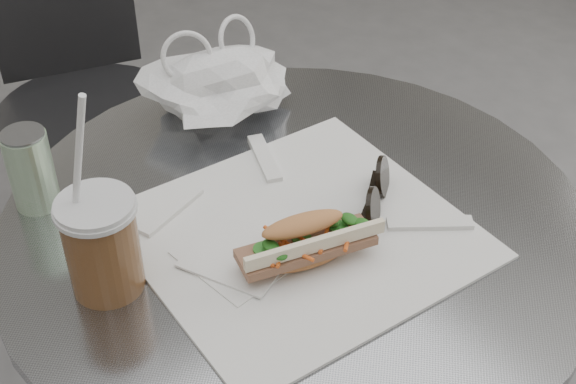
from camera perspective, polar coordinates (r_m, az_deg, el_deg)
cafe_table at (r=1.22m, az=0.46°, el=-11.60°), size 0.76×0.76×0.74m
chair_far at (r=1.87m, az=-13.56°, el=2.69°), size 0.40×0.43×0.75m
sandwich_paper at (r=1.00m, az=0.81°, el=-3.00°), size 0.40×0.38×0.00m
banh_mi at (r=0.93m, az=1.21°, el=-3.61°), size 0.21×0.12×0.07m
iced_coffee at (r=0.92m, az=-13.12°, el=-3.59°), size 0.09×0.09×0.26m
sunglasses at (r=1.03m, az=6.25°, el=-0.22°), size 0.11×0.09×0.06m
plastic_bag at (r=1.19m, az=-4.75°, el=7.47°), size 0.22×0.17×0.10m
napkin_stack at (r=0.97m, az=-3.29°, el=-4.38°), size 0.16×0.16×0.01m
drink_can at (r=1.06m, az=-17.82°, el=1.54°), size 0.06×0.06×0.11m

